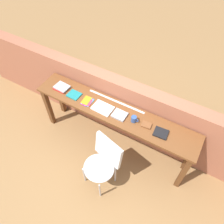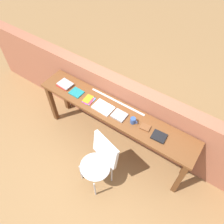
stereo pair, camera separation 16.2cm
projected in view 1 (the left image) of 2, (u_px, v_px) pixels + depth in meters
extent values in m
plane|color=olive|center=(105.00, 156.00, 3.61)|extent=(40.00, 40.00, 0.00)
cube|color=#9E5B42|center=(124.00, 109.00, 3.52)|extent=(6.00, 0.20, 1.14)
cube|color=brown|center=(114.00, 111.00, 3.11)|extent=(2.50, 0.44, 0.04)
cube|color=#5B341A|center=(49.00, 107.00, 3.74)|extent=(0.07, 0.07, 0.84)
cube|color=#5B341A|center=(183.00, 173.00, 2.99)|extent=(0.07, 0.07, 0.84)
cube|color=#5B341A|center=(60.00, 95.00, 3.91)|extent=(0.07, 0.07, 0.84)
cube|color=#5B341A|center=(190.00, 155.00, 3.17)|extent=(0.07, 0.07, 0.84)
ellipsoid|color=silver|center=(99.00, 168.00, 3.01)|extent=(0.53, 0.51, 0.08)
cube|color=silver|center=(108.00, 150.00, 2.91)|extent=(0.45, 0.21, 0.40)
cylinder|color=#B2B2B7|center=(84.00, 175.00, 3.20)|extent=(0.02, 0.02, 0.41)
cylinder|color=#B2B2B7|center=(100.00, 190.00, 3.06)|extent=(0.02, 0.02, 0.41)
cylinder|color=#B2B2B7|center=(100.00, 161.00, 3.34)|extent=(0.02, 0.02, 0.41)
cylinder|color=#B2B2B7|center=(115.00, 175.00, 3.20)|extent=(0.02, 0.02, 0.41)
cube|color=red|center=(61.00, 88.00, 3.36)|extent=(0.21, 0.16, 0.02)
cube|color=#9E9EA3|center=(62.00, 87.00, 3.35)|extent=(0.23, 0.18, 0.02)
cube|color=#19757A|center=(74.00, 95.00, 3.28)|extent=(0.20, 0.17, 0.02)
cube|color=green|center=(88.00, 102.00, 3.20)|extent=(0.13, 0.16, 0.00)
cube|color=purple|center=(86.00, 101.00, 3.20)|extent=(0.11, 0.17, 0.00)
cube|color=#3399D8|center=(88.00, 102.00, 3.19)|extent=(0.13, 0.17, 0.00)
cube|color=#E5334C|center=(87.00, 102.00, 3.18)|extent=(0.14, 0.16, 0.00)
cube|color=orange|center=(86.00, 100.00, 3.20)|extent=(0.12, 0.17, 0.00)
cube|color=white|center=(103.00, 108.00, 3.11)|extent=(0.30, 0.21, 0.02)
cube|color=#9E9EA3|center=(120.00, 115.00, 3.03)|extent=(0.20, 0.17, 0.03)
cylinder|color=#2D4C8C|center=(134.00, 119.00, 2.94)|extent=(0.08, 0.08, 0.09)
torus|color=#2D4C8C|center=(137.00, 120.00, 2.93)|extent=(0.06, 0.01, 0.06)
cube|color=brown|center=(146.00, 125.00, 2.92)|extent=(0.14, 0.11, 0.02)
cube|color=black|center=(161.00, 133.00, 2.84)|extent=(0.19, 0.17, 0.03)
cube|color=silver|center=(116.00, 101.00, 3.20)|extent=(0.91, 0.03, 0.00)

